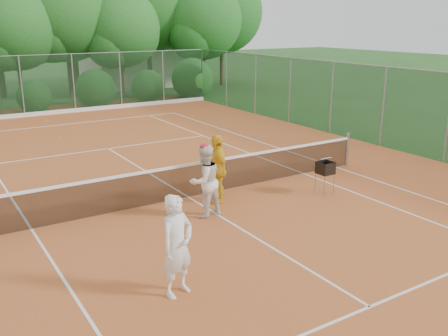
% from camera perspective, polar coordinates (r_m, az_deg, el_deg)
% --- Properties ---
extents(ground, '(120.00, 120.00, 0.00)m').
position_cam_1_polar(ground, '(13.64, -4.02, -3.46)').
color(ground, '#214C1B').
rests_on(ground, ground).
extents(clay_court, '(18.00, 36.00, 0.02)m').
position_cam_1_polar(clay_court, '(13.63, -4.02, -3.42)').
color(clay_court, '#B55C29').
rests_on(clay_court, ground).
extents(club_building, '(8.00, 5.00, 3.00)m').
position_cam_1_polar(club_building, '(38.52, -9.32, 11.57)').
color(club_building, beige).
rests_on(club_building, ground).
extents(tennis_net, '(11.97, 0.10, 1.10)m').
position_cam_1_polar(tennis_net, '(13.47, -4.07, -1.33)').
color(tennis_net, gray).
rests_on(tennis_net, clay_court).
extents(player_white, '(0.77, 0.62, 1.84)m').
position_cam_1_polar(player_white, '(8.68, -5.36, -8.84)').
color(player_white, white).
rests_on(player_white, clay_court).
extents(player_center_grp, '(0.98, 0.83, 1.82)m').
position_cam_1_polar(player_center_grp, '(12.07, -2.23, -1.48)').
color(player_center_grp, white).
rests_on(player_center_grp, clay_court).
extents(player_yellow, '(0.63, 1.13, 1.82)m').
position_cam_1_polar(player_yellow, '(13.03, -0.80, -0.06)').
color(player_yellow, yellow).
rests_on(player_yellow, clay_court).
extents(ball_hopper, '(0.40, 0.40, 0.91)m').
position_cam_1_polar(ball_hopper, '(13.99, 11.51, -0.05)').
color(ball_hopper, gray).
rests_on(ball_hopper, clay_court).
extents(stray_ball_a, '(0.07, 0.07, 0.07)m').
position_cam_1_polar(stray_ball_a, '(21.51, -18.31, 3.31)').
color(stray_ball_a, yellow).
rests_on(stray_ball_a, clay_court).
extents(stray_ball_b, '(0.07, 0.07, 0.07)m').
position_cam_1_polar(stray_ball_b, '(25.48, -19.53, 5.14)').
color(stray_ball_b, '#E2EC37').
rests_on(stray_ball_b, clay_court).
extents(stray_ball_c, '(0.07, 0.07, 0.07)m').
position_cam_1_polar(stray_ball_c, '(23.36, -10.38, 4.87)').
color(stray_ball_c, '#B6C82E').
rests_on(stray_ball_c, clay_court).
extents(court_markings, '(11.03, 23.83, 0.01)m').
position_cam_1_polar(court_markings, '(13.63, -4.02, -3.37)').
color(court_markings, white).
rests_on(court_markings, clay_court).
extents(fence_back, '(18.07, 0.07, 3.00)m').
position_cam_1_polar(fence_back, '(27.19, -19.44, 8.95)').
color(fence_back, '#19381E').
rests_on(fence_back, clay_court).
extents(tropical_treeline, '(32.10, 8.49, 15.03)m').
position_cam_1_polar(tropical_treeline, '(32.42, -19.74, 16.38)').
color(tropical_treeline, brown).
rests_on(tropical_treeline, ground).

